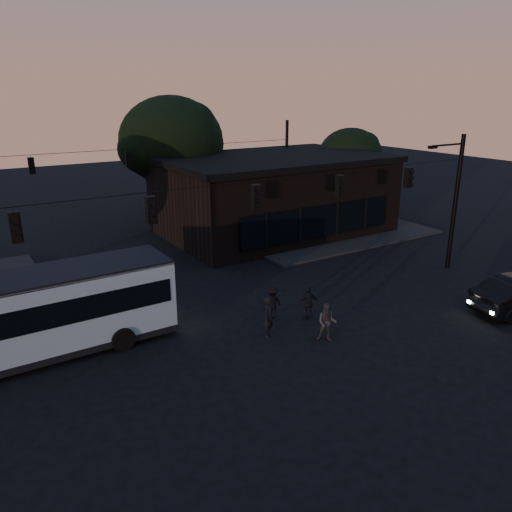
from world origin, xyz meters
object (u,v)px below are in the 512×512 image
pedestrian_c (308,303)px  pedestrian_d (272,303)px  pedestrian_b (327,322)px  building (273,194)px  pedestrian_a (269,317)px  bus (16,316)px

pedestrian_c → pedestrian_d: 1.60m
pedestrian_b → pedestrian_d: bearing=148.1°
building → pedestrian_b: size_ratio=9.52×
pedestrian_a → building: bearing=29.1°
building → pedestrian_d: bearing=-124.3°
pedestrian_b → pedestrian_d: (-0.73, 2.87, -0.04)m
pedestrian_c → pedestrian_b: bearing=87.5°
building → pedestrian_c: bearing=-118.1°
pedestrian_b → pedestrian_d: size_ratio=1.05×
bus → pedestrian_a: size_ratio=6.86×
pedestrian_a → pedestrian_b: bearing=-68.8°
pedestrian_a → pedestrian_c: (2.33, 0.36, -0.07)m
pedestrian_d → pedestrian_a: bearing=47.9°
building → pedestrian_c: 15.00m
building → pedestrian_a: (-9.33, -13.49, -1.86)m
bus → pedestrian_b: (10.69, -4.86, -1.03)m
pedestrian_b → pedestrian_c: pedestrian_b is taller
building → pedestrian_a: size_ratio=9.06×
pedestrian_c → pedestrian_d: pedestrian_c is taller
bus → pedestrian_c: 11.69m
building → bus: bearing=-150.8°
pedestrian_a → pedestrian_b: (1.74, -1.60, -0.04)m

